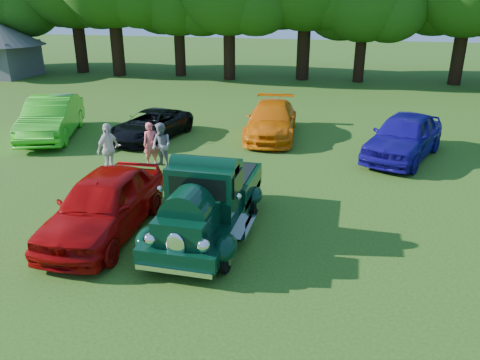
% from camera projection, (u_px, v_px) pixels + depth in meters
% --- Properties ---
extents(ground, '(120.00, 120.00, 0.00)m').
position_uv_depth(ground, '(187.00, 238.00, 11.70)').
color(ground, '#275012').
rests_on(ground, ground).
extents(hero_pickup, '(2.30, 4.95, 1.93)m').
position_uv_depth(hero_pickup, '(208.00, 202.00, 11.68)').
color(hero_pickup, black).
rests_on(hero_pickup, ground).
extents(red_convertible, '(2.08, 4.72, 1.58)m').
position_uv_depth(red_convertible, '(104.00, 204.00, 11.70)').
color(red_convertible, '#9E0606').
rests_on(red_convertible, ground).
extents(back_car_lime, '(3.48, 5.42, 1.69)m').
position_uv_depth(back_car_lime, '(51.00, 118.00, 19.84)').
color(back_car_lime, '#30CA1A').
rests_on(back_car_lime, ground).
extents(back_car_black, '(2.69, 4.56, 1.19)m').
position_uv_depth(back_car_black, '(151.00, 125.00, 19.68)').
color(back_car_black, black).
rests_on(back_car_black, ground).
extents(back_car_orange, '(2.46, 5.12, 1.44)m').
position_uv_depth(back_car_orange, '(271.00, 120.00, 19.99)').
color(back_car_orange, orange).
rests_on(back_car_orange, ground).
extents(back_car_blue, '(3.57, 5.24, 1.66)m').
position_uv_depth(back_car_blue, '(404.00, 136.00, 17.28)').
color(back_car_blue, '#140B7B').
rests_on(back_car_blue, ground).
extents(spectator_pink, '(0.67, 0.64, 1.55)m').
position_uv_depth(spectator_pink, '(151.00, 144.00, 16.53)').
color(spectator_pink, '#EA6063').
rests_on(spectator_pink, ground).
extents(spectator_grey, '(0.96, 0.90, 1.59)m').
position_uv_depth(spectator_grey, '(161.00, 145.00, 16.30)').
color(spectator_grey, gray).
rests_on(spectator_grey, ground).
extents(spectator_white, '(0.62, 1.10, 1.77)m').
position_uv_depth(spectator_white, '(108.00, 149.00, 15.59)').
color(spectator_white, silver).
rests_on(spectator_white, ground).
extents(gazebo, '(6.40, 6.40, 3.90)m').
position_uv_depth(gazebo, '(0.00, 44.00, 34.64)').
color(gazebo, '#505055').
rests_on(gazebo, ground).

